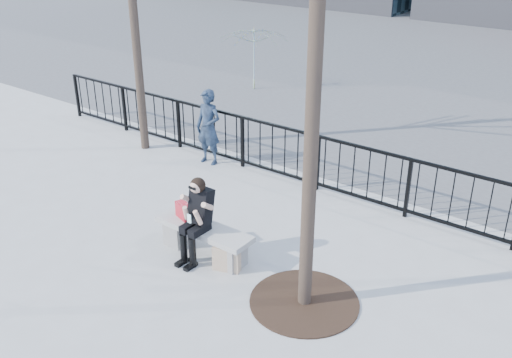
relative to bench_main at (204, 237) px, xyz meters
The scene contains 10 objects.
ground 0.30m from the bench_main, ahead, with size 120.00×120.00×0.00m, color #969591.
street_surface 15.00m from the bench_main, 90.00° to the left, with size 60.00×23.00×0.01m, color #474747.
railing 3.01m from the bench_main, 90.00° to the left, with size 14.00×0.06×1.10m.
tree_grate 1.92m from the bench_main, ahead, with size 1.50×1.50×0.02m, color black.
bench_main is the anchor object (origin of this frame).
seated_woman 0.40m from the bench_main, 90.00° to the right, with size 0.50×0.64×1.34m.
handbag 0.53m from the bench_main, behind, with size 0.31×0.14×0.25m, color #B51623.
shopping_bag 0.58m from the bench_main, 13.34° to the right, with size 0.40×0.15×0.38m, color beige.
standing_man 3.60m from the bench_main, 129.83° to the left, with size 0.58×0.38×1.58m, color black.
vendor_umbrella 9.07m from the bench_main, 122.35° to the left, with size 1.99×2.04×1.83m, color yellow.
Camera 1 is at (5.16, -5.54, 4.84)m, focal length 40.00 mm.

